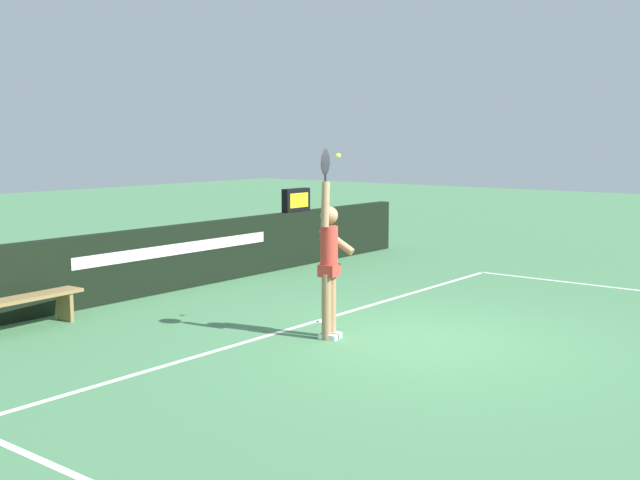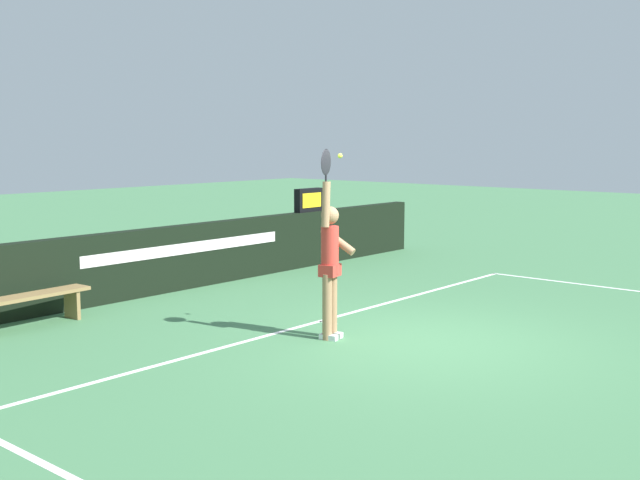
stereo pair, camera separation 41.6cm
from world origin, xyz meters
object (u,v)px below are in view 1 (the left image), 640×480
Objects in this scene: speed_display at (296,200)px; tennis_ball at (338,156)px; courtside_bench_near at (25,304)px; tennis_player at (329,260)px.

tennis_ball is (-4.07, -4.14, 1.04)m from speed_display.
tennis_ball is 4.80m from courtside_bench_near.
tennis_ball is at bearing -54.70° from courtside_bench_near.
tennis_player is at bearing -136.00° from speed_display.
speed_display is 0.42× the size of courtside_bench_near.
courtside_bench_near is at bearing 125.30° from tennis_ball.
tennis_player reaches higher than courtside_bench_near.
tennis_player reaches higher than speed_display.
speed_display is at bearing 5.17° from courtside_bench_near.
courtside_bench_near is (-2.24, 3.60, -0.68)m from tennis_player.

